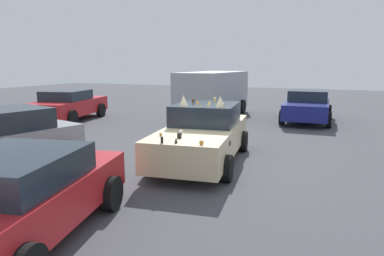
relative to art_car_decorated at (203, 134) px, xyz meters
The scene contains 6 objects.
ground_plane 0.75m from the art_car_decorated, behind, with size 60.00×60.00×0.00m, color #47474C.
art_car_decorated is the anchor object (origin of this frame).
parked_van_far_right 8.51m from the art_car_decorated, 17.69° to the left, with size 4.97×2.60×2.19m.
parked_sedan_behind_left 9.18m from the art_car_decorated, 63.56° to the left, with size 4.62×2.67×1.40m.
parked_sedan_near_right 5.18m from the art_car_decorated, 169.12° to the left, with size 4.21×2.66×1.34m.
parked_sedan_far_left 8.26m from the art_car_decorated, 13.99° to the right, with size 4.37×2.16×1.41m.
Camera 1 is at (-8.58, -3.28, 2.60)m, focal length 33.05 mm.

